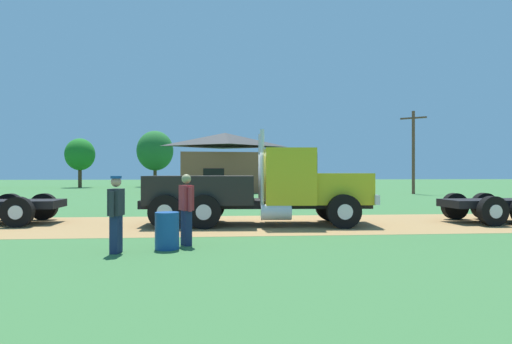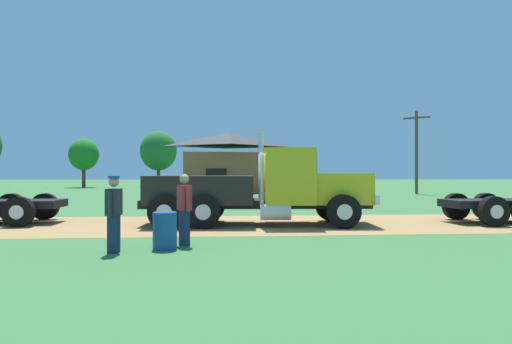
% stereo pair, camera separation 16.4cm
% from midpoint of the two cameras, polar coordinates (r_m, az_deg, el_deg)
% --- Properties ---
extents(ground_plane, '(200.00, 200.00, 0.00)m').
position_cam_midpoint_polar(ground_plane, '(15.49, -2.28, -6.88)').
color(ground_plane, '#396B37').
extents(dirt_track, '(120.00, 5.91, 0.01)m').
position_cam_midpoint_polar(dirt_track, '(15.49, -2.28, -6.87)').
color(dirt_track, '#A07948').
rests_on(dirt_track, ground_plane).
extents(truck_foreground_white, '(8.14, 3.04, 3.28)m').
position_cam_midpoint_polar(truck_foreground_white, '(15.29, 0.31, -2.28)').
color(truck_foreground_white, black).
rests_on(truck_foreground_white, ground_plane).
extents(visitor_walking_mid, '(0.32, 0.58, 1.76)m').
position_cam_midpoint_polar(visitor_walking_mid, '(10.44, -18.35, -4.91)').
color(visitor_walking_mid, '#2D2D33').
rests_on(visitor_walking_mid, ground_plane).
extents(visitor_by_barrel, '(0.41, 0.56, 1.80)m').
position_cam_midpoint_polar(visitor_by_barrel, '(11.10, -9.57, -4.52)').
color(visitor_by_barrel, '#B22D33').
rests_on(visitor_by_barrel, ground_plane).
extents(steel_barrel, '(0.58, 0.58, 0.89)m').
position_cam_midpoint_polar(steel_barrel, '(10.70, -12.04, -7.55)').
color(steel_barrel, '#19478C').
rests_on(steel_barrel, ground_plane).
extents(shed_building, '(8.90, 6.35, 5.56)m').
position_cam_midpoint_polar(shed_building, '(40.63, -4.20, 1.12)').
color(shed_building, brown).
rests_on(shed_building, ground_plane).
extents(utility_pole_near, '(1.82, 1.46, 7.14)m').
position_cam_midpoint_polar(utility_pole_near, '(39.64, 19.87, 2.78)').
color(utility_pole_near, brown).
rests_on(utility_pole_near, ground_plane).
extents(tree_mid, '(3.57, 3.57, 6.05)m').
position_cam_midpoint_polar(tree_mid, '(57.64, -22.21, 2.14)').
color(tree_mid, '#513823').
rests_on(tree_mid, ground_plane).
extents(tree_right, '(4.73, 4.73, 7.31)m').
position_cam_midpoint_polar(tree_right, '(58.39, -13.21, 2.73)').
color(tree_right, '#513823').
rests_on(tree_right, ground_plane).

